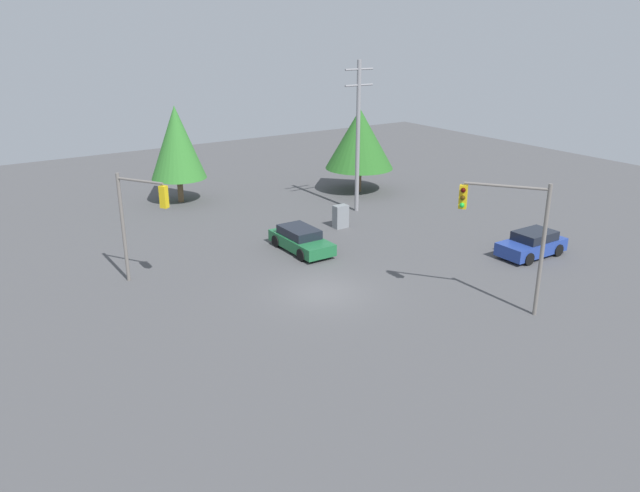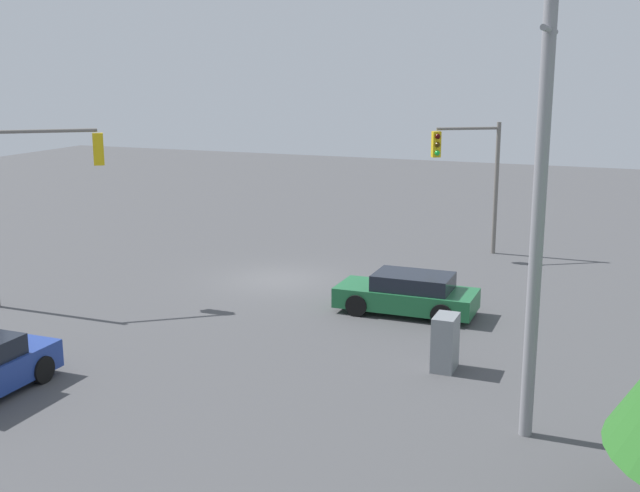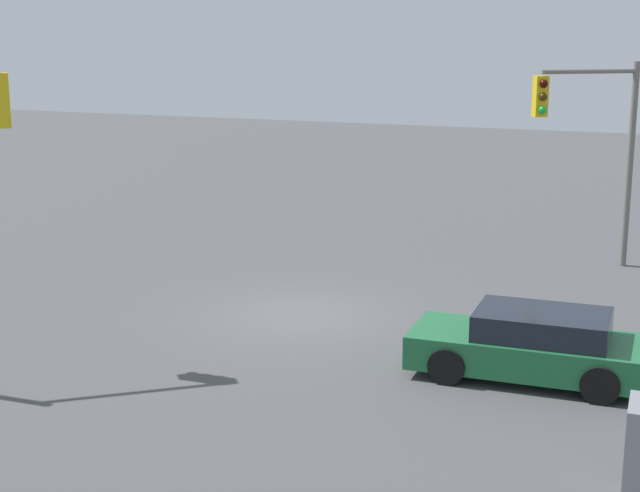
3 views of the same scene
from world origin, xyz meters
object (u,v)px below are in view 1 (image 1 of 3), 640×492
Objects in this scene: sedan_green at (301,240)px; sedan_blue at (532,244)px; traffic_signal_main at (509,224)px; traffic_signal_cross at (140,212)px; electrical_cabinet at (341,217)px.

sedan_green is 12.92m from sedan_blue.
traffic_signal_main reaches higher than traffic_signal_cross.
sedan_green is at bearing 57.68° from traffic_signal_cross.
electrical_cabinet is at bearing 30.47° from sedan_blue.
sedan_green is 0.80× the size of traffic_signal_cross.
traffic_signal_main is at bearing 14.79° from traffic_signal_cross.
sedan_blue is (10.26, -7.85, 0.03)m from sedan_green.
traffic_signal_cross is (-12.33, 11.81, -0.34)m from traffic_signal_main.
sedan_blue is at bearing 35.98° from traffic_signal_cross.
electrical_cabinet is (-5.92, 10.06, 0.05)m from sedan_blue.
sedan_blue is at bearing -59.53° from electrical_cabinet.
sedan_blue is 8.59m from traffic_signal_main.
sedan_green is at bearing -20.63° from traffic_signal_main.
traffic_signal_cross is 13.81m from electrical_cabinet.
sedan_blue is 0.72× the size of traffic_signal_cross.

